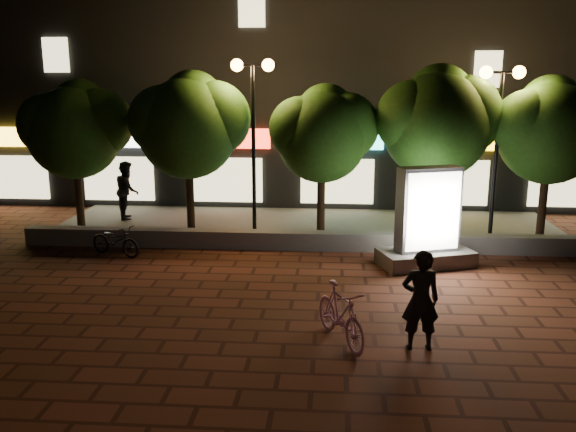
# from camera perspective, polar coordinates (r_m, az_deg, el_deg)

# --- Properties ---
(ground) EXTENTS (80.00, 80.00, 0.00)m
(ground) POSITION_cam_1_polar(r_m,az_deg,el_deg) (13.31, 0.40, -7.95)
(ground) COLOR #57281B
(ground) RESTS_ON ground
(retaining_wall) EXTENTS (16.00, 0.45, 0.50)m
(retaining_wall) POSITION_cam_1_polar(r_m,az_deg,el_deg) (17.03, 1.32, -2.32)
(retaining_wall) COLOR #66635E
(retaining_wall) RESTS_ON ground
(sidewalk) EXTENTS (16.00, 5.00, 0.08)m
(sidewalk) POSITION_cam_1_polar(r_m,az_deg,el_deg) (19.50, 1.70, -0.96)
(sidewalk) COLOR #66635E
(sidewalk) RESTS_ON ground
(building_block) EXTENTS (28.00, 8.12, 11.30)m
(building_block) POSITION_cam_1_polar(r_m,az_deg,el_deg) (25.40, 2.46, 13.60)
(building_block) COLOR black
(building_block) RESTS_ON ground
(tree_far_left) EXTENTS (3.36, 2.80, 4.63)m
(tree_far_left) POSITION_cam_1_polar(r_m,az_deg,el_deg) (19.54, -19.41, 8.01)
(tree_far_left) COLOR black
(tree_far_left) RESTS_ON sidewalk
(tree_left) EXTENTS (3.60, 3.00, 4.89)m
(tree_left) POSITION_cam_1_polar(r_m,az_deg,el_deg) (18.41, -9.28, 8.78)
(tree_left) COLOR black
(tree_left) RESTS_ON sidewalk
(tree_mid) EXTENTS (3.24, 2.70, 4.50)m
(tree_mid) POSITION_cam_1_polar(r_m,az_deg,el_deg) (17.93, 3.39, 8.08)
(tree_mid) COLOR black
(tree_mid) RESTS_ON sidewalk
(tree_right) EXTENTS (3.72, 3.10, 5.07)m
(tree_right) POSITION_cam_1_polar(r_m,az_deg,el_deg) (18.15, 14.03, 8.89)
(tree_right) COLOR black
(tree_right) RESTS_ON sidewalk
(tree_far_right) EXTENTS (3.48, 2.90, 4.76)m
(tree_far_right) POSITION_cam_1_polar(r_m,az_deg,el_deg) (18.96, 23.64, 7.75)
(tree_far_right) COLOR black
(tree_far_right) RESTS_ON sidewalk
(street_lamp_left) EXTENTS (1.26, 0.36, 5.18)m
(street_lamp_left) POSITION_cam_1_polar(r_m,az_deg,el_deg) (17.76, -3.33, 10.66)
(street_lamp_left) COLOR black
(street_lamp_left) RESTS_ON sidewalk
(street_lamp_right) EXTENTS (1.26, 0.36, 4.98)m
(street_lamp_right) POSITION_cam_1_polar(r_m,az_deg,el_deg) (18.22, 19.39, 9.59)
(street_lamp_right) COLOR black
(street_lamp_right) RESTS_ON sidewalk
(ad_kiosk) EXTENTS (2.62, 1.89, 2.57)m
(ad_kiosk) POSITION_cam_1_polar(r_m,az_deg,el_deg) (15.80, 13.03, -0.95)
(ad_kiosk) COLOR #66635E
(ad_kiosk) RESTS_ON ground
(scooter_pink) EXTENTS (1.26, 1.86, 1.09)m
(scooter_pink) POSITION_cam_1_polar(r_m,az_deg,el_deg) (11.16, 4.99, -9.25)
(scooter_pink) COLOR #CB81B4
(scooter_pink) RESTS_ON ground
(rider) EXTENTS (0.70, 0.49, 1.85)m
(rider) POSITION_cam_1_polar(r_m,az_deg,el_deg) (10.99, 12.42, -7.78)
(rider) COLOR black
(rider) RESTS_ON ground
(scooter_parked) EXTENTS (1.70, 1.14, 0.85)m
(scooter_parked) POSITION_cam_1_polar(r_m,az_deg,el_deg) (17.04, -16.00, -2.23)
(scooter_parked) COLOR black
(scooter_parked) RESTS_ON ground
(pedestrian) EXTENTS (0.98, 1.12, 1.95)m
(pedestrian) POSITION_cam_1_polar(r_m,az_deg,el_deg) (20.89, -14.96, 2.39)
(pedestrian) COLOR black
(pedestrian) RESTS_ON sidewalk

